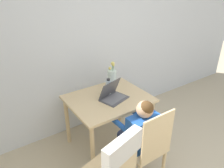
# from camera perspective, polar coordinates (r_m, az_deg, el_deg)

# --- Properties ---
(wall_back) EXTENTS (6.40, 0.05, 2.50)m
(wall_back) POSITION_cam_1_polar(r_m,az_deg,el_deg) (2.97, -5.04, 11.45)
(wall_back) COLOR silver
(wall_back) RESTS_ON ground_plane
(dining_table) EXTENTS (0.94, 0.76, 0.70)m
(dining_table) POSITION_cam_1_polar(r_m,az_deg,el_deg) (2.67, -0.89, -5.43)
(dining_table) COLOR #D6B784
(dining_table) RESTS_ON ground_plane
(chair_occupied) EXTENTS (0.40, 0.40, 0.92)m
(chair_occupied) POSITION_cam_1_polar(r_m,az_deg,el_deg) (2.31, 9.16, -16.02)
(chair_occupied) COLOR #D6B784
(chair_occupied) RESTS_ON ground_plane
(chair_spare) EXTENTS (0.49, 0.52, 0.93)m
(chair_spare) POSITION_cam_1_polar(r_m,az_deg,el_deg) (1.91, 0.99, -20.22)
(chair_spare) COLOR #D6B784
(chair_spare) RESTS_ON ground_plane
(person_seated) EXTENTS (0.34, 0.42, 0.97)m
(person_seated) POSITION_cam_1_polar(r_m,az_deg,el_deg) (2.29, 7.20, -11.78)
(person_seated) COLOR #1E4C9E
(person_seated) RESTS_ON ground_plane
(laptop) EXTENTS (0.36, 0.31, 0.22)m
(laptop) POSITION_cam_1_polar(r_m,az_deg,el_deg) (2.58, 0.11, -2.79)
(laptop) COLOR #4C4C51
(laptop) RESTS_ON dining_table
(flower_vase) EXTENTS (0.12, 0.12, 0.36)m
(flower_vase) POSITION_cam_1_polar(r_m,az_deg,el_deg) (2.81, -0.00, 1.64)
(flower_vase) COLOR silver
(flower_vase) RESTS_ON dining_table
(water_bottle) EXTENTS (0.07, 0.07, 0.21)m
(water_bottle) POSITION_cam_1_polar(r_m,az_deg,el_deg) (2.65, -0.95, -0.78)
(water_bottle) COLOR silver
(water_bottle) RESTS_ON dining_table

